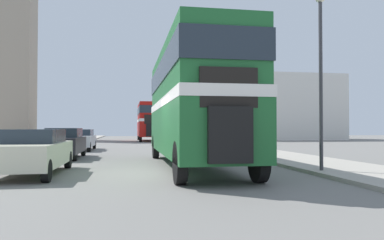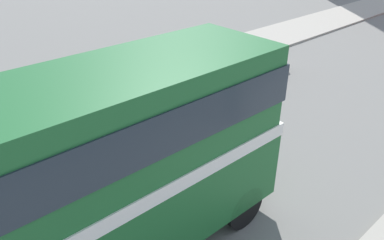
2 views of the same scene
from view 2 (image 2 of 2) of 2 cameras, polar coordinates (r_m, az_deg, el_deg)
double_decker_bus at (r=6.98m, az=-23.61°, el=-10.69°), size 2.47×11.00×4.45m
car_parked_mid at (r=14.02m, az=-10.93°, el=2.74°), size 1.66×4.26×1.49m
car_parked_far at (r=18.22m, az=7.94°, el=9.10°), size 1.68×4.64×1.41m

